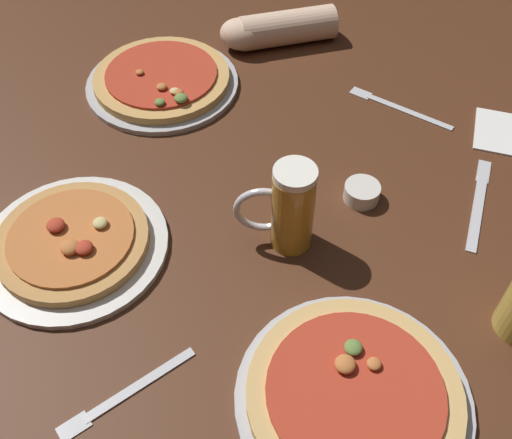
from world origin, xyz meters
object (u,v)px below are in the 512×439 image
diner_arm (274,29)px  pizza_plate_side (73,243)px  pizza_plate_near (354,396)px  beer_mug_amber (289,208)px  pizza_plate_far (162,80)px  ramekin_sauce (362,192)px  fork_spare (398,107)px  knife_right (479,202)px  fork_left (125,394)px

diner_arm → pizza_plate_side: bearing=-106.1°
pizza_plate_near → beer_mug_amber: size_ratio=1.97×
pizza_plate_side → beer_mug_amber: 0.37m
pizza_plate_far → ramekin_sauce: (0.46, -0.23, -0.00)m
fork_spare → knife_right: bearing=-55.0°
knife_right → pizza_plate_far: bearing=164.3°
fork_spare → beer_mug_amber: bearing=-110.9°
pizza_plate_far → pizza_plate_side: 0.46m
diner_arm → fork_spare: bearing=-28.9°
beer_mug_amber → diner_arm: bearing=104.9°
fork_left → knife_right: 0.69m
ramekin_sauce → fork_spare: bearing=81.1°
pizza_plate_near → fork_spare: size_ratio=1.49×
pizza_plate_side → beer_mug_amber: size_ratio=1.88×
beer_mug_amber → pizza_plate_side: bearing=-163.4°
fork_spare → diner_arm: size_ratio=0.85×
pizza_plate_side → knife_right: (0.67, 0.27, -0.01)m
fork_left → fork_spare: (0.32, 0.73, -0.00)m
fork_left → fork_spare: 0.80m
ramekin_sauce → knife_right: size_ratio=0.28×
pizza_plate_near → ramekin_sauce: 0.39m
pizza_plate_near → fork_spare: 0.66m
pizza_plate_far → fork_spare: 0.51m
pizza_plate_side → fork_spare: 0.71m
fork_left → pizza_plate_side: bearing=129.0°
diner_arm → pizza_plate_far: bearing=-132.8°
pizza_plate_far → fork_spare: bearing=5.4°
knife_right → fork_left: bearing=-134.5°
pizza_plate_far → fork_spare: pizza_plate_far is taller
beer_mug_amber → fork_spare: (0.15, 0.40, -0.08)m
beer_mug_amber → pizza_plate_far: bearing=134.7°
pizza_plate_near → beer_mug_amber: beer_mug_amber is taller
pizza_plate_near → diner_arm: bearing=109.9°
diner_arm → fork_left: bearing=-90.9°
pizza_plate_near → pizza_plate_far: 0.79m
knife_right → fork_spare: bearing=125.0°
ramekin_sauce → knife_right: bearing=10.4°
pizza_plate_side → fork_spare: pizza_plate_side is taller
pizza_plate_near → pizza_plate_side: bearing=162.4°
beer_mug_amber → pizza_plate_near: bearing=-60.3°
pizza_plate_near → ramekin_sauce: bearing=95.6°
pizza_plate_near → fork_left: pizza_plate_near is taller
pizza_plate_side → ramekin_sauce: pizza_plate_side is taller
pizza_plate_near → ramekin_sauce: pizza_plate_near is taller
fork_left → diner_arm: (0.01, 0.90, 0.04)m
pizza_plate_far → fork_spare: size_ratio=1.47×
ramekin_sauce → fork_spare: size_ratio=0.29×
beer_mug_amber → ramekin_sauce: beer_mug_amber is taller
fork_left → fork_spare: same height
ramekin_sauce → fork_spare: ramekin_sauce is taller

